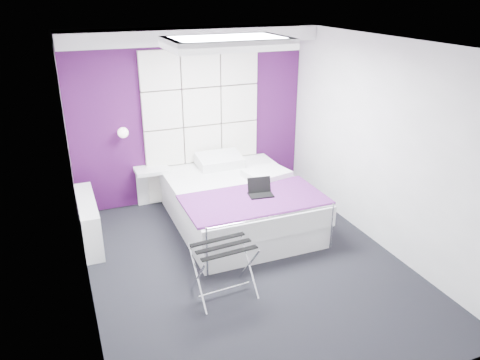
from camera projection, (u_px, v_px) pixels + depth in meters
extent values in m
plane|color=black|center=(247.00, 265.00, 5.67)|extent=(4.40, 4.40, 0.00)
plane|color=white|center=(248.00, 43.00, 4.67)|extent=(4.40, 4.40, 0.00)
plane|color=silver|center=(191.00, 117.00, 7.05)|extent=(3.60, 0.00, 3.60)
plane|color=silver|center=(77.00, 189.00, 4.55)|extent=(0.00, 4.40, 4.40)
plane|color=silver|center=(381.00, 145.00, 5.79)|extent=(0.00, 4.40, 4.40)
cube|color=#400F43|center=(191.00, 117.00, 7.05)|extent=(3.58, 0.02, 2.58)
cube|color=white|center=(193.00, 36.00, 6.38)|extent=(3.58, 0.50, 0.20)
sphere|color=white|center=(123.00, 132.00, 6.60)|extent=(0.15, 0.15, 0.15)
cube|color=white|center=(89.00, 221.00, 6.08)|extent=(0.22, 1.20, 0.60)
cube|color=white|center=(239.00, 213.00, 6.60)|extent=(1.71, 2.14, 0.32)
cube|color=silver|center=(239.00, 194.00, 6.48)|extent=(1.75, 2.18, 0.27)
cube|color=#57195C|center=(254.00, 200.00, 5.97)|extent=(1.81, 0.96, 0.03)
cube|color=white|center=(152.00, 170.00, 6.93)|extent=(0.50, 0.39, 0.06)
cube|color=black|center=(224.00, 246.00, 4.89)|extent=(0.62, 0.46, 0.01)
cube|color=black|center=(261.00, 195.00, 6.05)|extent=(0.31, 0.21, 0.02)
cube|color=black|center=(257.00, 184.00, 6.09)|extent=(0.31, 0.01, 0.20)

